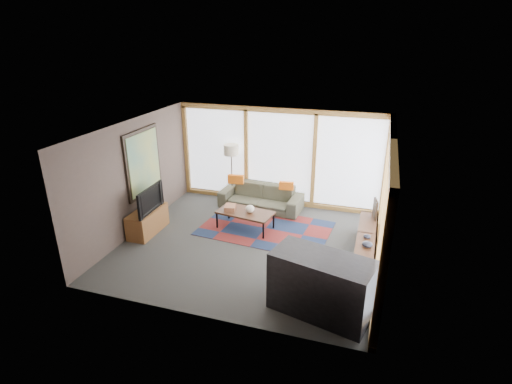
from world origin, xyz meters
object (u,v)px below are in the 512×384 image
(coffee_table, at_px, (245,220))
(tv_console, at_px, (148,221))
(bar_counter, at_px, (321,285))
(bookshelf, at_px, (366,244))
(floor_lamp, at_px, (232,173))
(television, at_px, (147,199))
(sofa, at_px, (261,197))

(coffee_table, relative_size, tv_console, 1.15)
(bar_counter, bearing_deg, tv_console, 173.43)
(bookshelf, height_order, bar_counter, bar_counter)
(floor_lamp, relative_size, tv_console, 1.43)
(bookshelf, bearing_deg, coffee_table, 171.06)
(floor_lamp, xyz_separation_m, television, (-1.14, -2.39, 0.06))
(bookshelf, relative_size, television, 2.10)
(coffee_table, distance_m, tv_console, 2.27)
(floor_lamp, xyz_separation_m, coffee_table, (0.89, -1.49, -0.58))
(television, bearing_deg, coffee_table, -67.41)
(sofa, relative_size, television, 2.09)
(sofa, distance_m, bar_counter, 4.32)
(coffee_table, xyz_separation_m, bar_counter, (2.18, -2.50, 0.30))
(bar_counter, bearing_deg, coffee_table, 145.45)
(bar_counter, bearing_deg, television, 173.65)
(floor_lamp, bearing_deg, television, -115.53)
(tv_console, bearing_deg, bar_counter, -20.96)
(floor_lamp, height_order, bar_counter, floor_lamp)
(television, xyz_separation_m, bar_counter, (4.21, -1.59, -0.34))
(floor_lamp, distance_m, coffee_table, 1.83)
(sofa, xyz_separation_m, floor_lamp, (-0.90, 0.26, 0.49))
(sofa, bearing_deg, floor_lamp, 168.27)
(floor_lamp, height_order, tv_console, floor_lamp)
(floor_lamp, distance_m, tv_console, 2.69)
(coffee_table, bearing_deg, television, -156.03)
(bookshelf, relative_size, tv_console, 1.93)
(floor_lamp, height_order, television, floor_lamp)
(floor_lamp, height_order, bookshelf, floor_lamp)
(sofa, bearing_deg, tv_console, -131.20)
(floor_lamp, distance_m, bar_counter, 5.04)
(coffee_table, bearing_deg, tv_console, -157.70)
(floor_lamp, height_order, coffee_table, floor_lamp)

